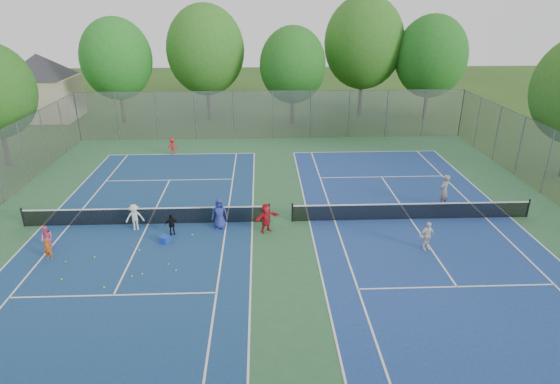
# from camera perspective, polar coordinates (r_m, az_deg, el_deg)

# --- Properties ---
(ground) EXTENTS (120.00, 120.00, 0.00)m
(ground) POSITION_cam_1_polar(r_m,az_deg,el_deg) (24.97, 0.10, -3.64)
(ground) COLOR #294B17
(ground) RESTS_ON ground
(court_pad) EXTENTS (32.00, 32.00, 0.01)m
(court_pad) POSITION_cam_1_polar(r_m,az_deg,el_deg) (24.96, 0.10, -3.63)
(court_pad) COLOR #2C5E38
(court_pad) RESTS_ON ground
(court_left) EXTENTS (10.97, 23.77, 0.01)m
(court_left) POSITION_cam_1_polar(r_m,az_deg,el_deg) (25.65, -15.76, -3.76)
(court_left) COLOR navy
(court_left) RESTS_ON court_pad
(court_right) EXTENTS (10.97, 23.77, 0.01)m
(court_right) POSITION_cam_1_polar(r_m,az_deg,el_deg) (26.19, 15.61, -3.19)
(court_right) COLOR navy
(court_right) RESTS_ON court_pad
(net_left) EXTENTS (12.87, 0.10, 0.91)m
(net_left) POSITION_cam_1_polar(r_m,az_deg,el_deg) (25.47, -15.86, -2.88)
(net_left) COLOR black
(net_left) RESTS_ON ground
(net_right) EXTENTS (12.87, 0.10, 0.91)m
(net_right) POSITION_cam_1_polar(r_m,az_deg,el_deg) (26.00, 15.71, -2.32)
(net_right) COLOR black
(net_right) RESTS_ON ground
(fence_north) EXTENTS (32.00, 0.10, 4.00)m
(fence_north) POSITION_cam_1_polar(r_m,az_deg,el_deg) (39.43, -0.93, 9.36)
(fence_north) COLOR gray
(fence_north) RESTS_ON ground
(house) EXTENTS (11.03, 11.03, 7.30)m
(house) POSITION_cam_1_polar(r_m,az_deg,el_deg) (51.36, -27.25, 12.56)
(house) COLOR #B7A88C
(house) RESTS_ON ground
(tree_nw) EXTENTS (6.40, 6.40, 9.58)m
(tree_nw) POSITION_cam_1_polar(r_m,az_deg,el_deg) (46.52, -19.33, 15.05)
(tree_nw) COLOR #443326
(tree_nw) RESTS_ON ground
(tree_nl) EXTENTS (7.20, 7.20, 10.69)m
(tree_nl) POSITION_cam_1_polar(r_m,az_deg,el_deg) (45.86, -9.07, 16.73)
(tree_nl) COLOR #443326
(tree_nl) RESTS_ON ground
(tree_nc) EXTENTS (6.00, 6.00, 8.85)m
(tree_nc) POSITION_cam_1_polar(r_m,az_deg,el_deg) (43.84, 1.56, 15.21)
(tree_nc) COLOR #443326
(tree_nc) RESTS_ON ground
(tree_nr) EXTENTS (7.60, 7.60, 11.42)m
(tree_nr) POSITION_cam_1_polar(r_m,az_deg,el_deg) (47.60, 10.18, 17.47)
(tree_nr) COLOR #443326
(tree_nr) RESTS_ON ground
(tree_ne) EXTENTS (6.60, 6.60, 9.77)m
(tree_ne) POSITION_cam_1_polar(r_m,az_deg,el_deg) (47.43, 17.96, 15.44)
(tree_ne) COLOR #443326
(tree_ne) RESTS_ON ground
(ball_crate) EXTENTS (0.53, 0.53, 0.34)m
(ball_crate) POSITION_cam_1_polar(r_m,az_deg,el_deg) (23.53, -13.88, -5.63)
(ball_crate) COLOR #1738AD
(ball_crate) RESTS_ON ground
(ball_hopper) EXTENTS (0.32, 0.32, 0.54)m
(ball_hopper) POSITION_cam_1_polar(r_m,az_deg,el_deg) (25.50, -7.57, -2.58)
(ball_hopper) COLOR #227F24
(ball_hopper) RESTS_ON ground
(student_a) EXTENTS (0.38, 0.25, 1.03)m
(student_a) POSITION_cam_1_polar(r_m,az_deg,el_deg) (23.77, -26.43, -6.26)
(student_a) COLOR #BE4E11
(student_a) RESTS_ON ground
(student_b) EXTENTS (0.75, 0.69, 1.23)m
(student_b) POSITION_cam_1_polar(r_m,az_deg,el_deg) (24.59, -26.55, -5.06)
(student_b) COLOR #DF577F
(student_b) RESTS_ON ground
(student_c) EXTENTS (0.99, 0.69, 1.41)m
(student_c) POSITION_cam_1_polar(r_m,az_deg,el_deg) (24.96, -17.30, -2.95)
(student_c) COLOR silver
(student_c) RESTS_ON ground
(student_d) EXTENTS (0.71, 0.45, 1.12)m
(student_d) POSITION_cam_1_polar(r_m,az_deg,el_deg) (24.04, -13.10, -3.88)
(student_d) COLOR black
(student_d) RESTS_ON ground
(student_e) EXTENTS (0.83, 0.57, 1.65)m
(student_e) POSITION_cam_1_polar(r_m,az_deg,el_deg) (24.15, -7.39, -2.62)
(student_e) COLOR navy
(student_e) RESTS_ON ground
(student_f) EXTENTS (1.46, 1.15, 1.55)m
(student_f) POSITION_cam_1_polar(r_m,az_deg,el_deg) (23.60, -1.71, -3.18)
(student_f) COLOR red
(student_f) RESTS_ON ground
(child_far_baseline) EXTENTS (0.92, 0.68, 1.27)m
(child_far_baseline) POSITION_cam_1_polar(r_m,az_deg,el_deg) (36.50, -12.97, 5.46)
(child_far_baseline) COLOR red
(child_far_baseline) RESTS_ON ground
(instructor) EXTENTS (0.84, 0.79, 1.94)m
(instructor) POSITION_cam_1_polar(r_m,az_deg,el_deg) (27.91, 19.37, 0.12)
(instructor) COLOR gray
(instructor) RESTS_ON ground
(teen_court_b) EXTENTS (0.90, 0.60, 1.42)m
(teen_court_b) POSITION_cam_1_polar(r_m,az_deg,el_deg) (23.08, 17.48, -5.12)
(teen_court_b) COLOR silver
(teen_court_b) RESTS_ON ground
(tennis_ball_0) EXTENTS (0.07, 0.07, 0.07)m
(tennis_ball_0) POSITION_cam_1_polar(r_m,az_deg,el_deg) (20.87, -20.65, -10.87)
(tennis_ball_0) COLOR #C7EB36
(tennis_ball_0) RESTS_ON ground
(tennis_ball_1) EXTENTS (0.07, 0.07, 0.07)m
(tennis_ball_1) POSITION_cam_1_polar(r_m,az_deg,el_deg) (23.17, -16.77, -6.82)
(tennis_ball_1) COLOR #D2DF33
(tennis_ball_1) RESTS_ON ground
(tennis_ball_2) EXTENTS (0.07, 0.07, 0.07)m
(tennis_ball_2) POSITION_cam_1_polar(r_m,az_deg,el_deg) (22.11, -25.07, -9.64)
(tennis_ball_2) COLOR #D6E835
(tennis_ball_2) RESTS_ON ground
(tennis_ball_3) EXTENTS (0.07, 0.07, 0.07)m
(tennis_ball_3) POSITION_cam_1_polar(r_m,az_deg,el_deg) (23.38, -24.67, -7.76)
(tennis_ball_3) COLOR #B3C42D
(tennis_ball_3) RESTS_ON ground
(tennis_ball_4) EXTENTS (0.07, 0.07, 0.07)m
(tennis_ball_4) POSITION_cam_1_polar(r_m,az_deg,el_deg) (23.95, -10.65, -5.18)
(tennis_ball_4) COLOR #CBD431
(tennis_ball_4) RESTS_ON ground
(tennis_ball_5) EXTENTS (0.07, 0.07, 0.07)m
(tennis_ball_5) POSITION_cam_1_polar(r_m,az_deg,el_deg) (21.68, -13.47, -8.60)
(tennis_ball_5) COLOR #A5C22D
(tennis_ball_5) RESTS_ON ground
(tennis_ball_6) EXTENTS (0.07, 0.07, 0.07)m
(tennis_ball_6) POSITION_cam_1_polar(r_m,az_deg,el_deg) (21.23, -17.60, -9.81)
(tennis_ball_6) COLOR #CBEB36
(tennis_ball_6) RESTS_ON ground
(tennis_ball_7) EXTENTS (0.07, 0.07, 0.07)m
(tennis_ball_7) POSITION_cam_1_polar(r_m,az_deg,el_deg) (21.16, -12.57, -9.35)
(tennis_ball_7) COLOR #C3ED37
(tennis_ball_7) RESTS_ON ground
(tennis_ball_8) EXTENTS (0.07, 0.07, 0.07)m
(tennis_ball_8) POSITION_cam_1_polar(r_m,az_deg,el_deg) (23.93, -14.24, -5.54)
(tennis_ball_8) COLOR #BACA2F
(tennis_ball_8) RESTS_ON ground
(tennis_ball_9) EXTENTS (0.07, 0.07, 0.07)m
(tennis_ball_9) POSITION_cam_1_polar(r_m,az_deg,el_deg) (21.28, -16.45, -9.59)
(tennis_ball_9) COLOR #BFD531
(tennis_ball_9) RESTS_ON ground
(tennis_ball_10) EXTENTS (0.07, 0.07, 0.07)m
(tennis_ball_10) POSITION_cam_1_polar(r_m,az_deg,el_deg) (23.24, -21.68, -7.43)
(tennis_ball_10) COLOR #C9F539
(tennis_ball_10) RESTS_ON ground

